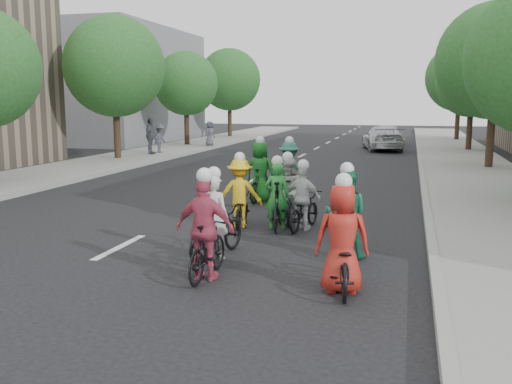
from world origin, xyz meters
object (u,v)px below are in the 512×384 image
at_px(cyclist_6, 288,197).
at_px(cyclist_7, 289,175).
at_px(cyclist_2, 240,199).
at_px(follow_car_lead, 383,138).
at_px(cyclist_8, 303,206).
at_px(cyclist_5, 278,202).
at_px(cyclist_4, 342,251).
at_px(cyclist_9, 260,178).
at_px(spectator_0, 160,139).
at_px(cyclist_0, 216,228).
at_px(cyclist_1, 346,221).
at_px(cyclist_3, 206,239).
at_px(follow_car_trail, 387,134).
at_px(spectator_2, 210,134).
at_px(spectator_1, 150,136).

bearing_deg(cyclist_6, cyclist_7, -90.40).
height_order(cyclist_2, follow_car_lead, cyclist_2).
bearing_deg(cyclist_8, cyclist_5, 21.06).
relative_size(cyclist_4, cyclist_9, 0.97).
bearing_deg(spectator_0, cyclist_2, -148.96).
distance_m(cyclist_4, follow_car_lead, 26.13).
relative_size(cyclist_0, cyclist_1, 1.08).
height_order(cyclist_3, cyclist_9, cyclist_9).
relative_size(cyclist_4, follow_car_lead, 0.38).
bearing_deg(cyclist_5, cyclist_3, 77.22).
bearing_deg(spectator_0, follow_car_lead, -59.08).
relative_size(cyclist_5, cyclist_6, 0.98).
bearing_deg(cyclist_5, spectator_0, -65.79).
height_order(cyclist_2, follow_car_trail, cyclist_2).
height_order(cyclist_3, follow_car_lead, cyclist_3).
height_order(cyclist_5, cyclist_6, cyclist_6).
bearing_deg(follow_car_trail, cyclist_5, 77.92).
bearing_deg(cyclist_4, cyclist_7, -81.42).
height_order(cyclist_7, cyclist_8, cyclist_7).
bearing_deg(spectator_2, cyclist_3, -141.60).
xyz_separation_m(cyclist_5, follow_car_lead, (1.29, 22.16, 0.09)).
distance_m(cyclist_6, cyclist_7, 3.24).
distance_m(cyclist_4, spectator_2, 26.83).
bearing_deg(cyclist_5, cyclist_4, 107.40).
height_order(cyclist_8, spectator_2, spectator_2).
relative_size(cyclist_3, cyclist_9, 0.97).
height_order(cyclist_5, cyclist_9, cyclist_9).
bearing_deg(cyclist_4, cyclist_1, -94.14).
distance_m(cyclist_1, spectator_2, 24.95).
xyz_separation_m(cyclist_4, cyclist_5, (-1.93, 3.96, -0.02)).
bearing_deg(cyclist_7, cyclist_8, 110.76).
bearing_deg(cyclist_6, cyclist_0, 67.62).
distance_m(follow_car_lead, spectator_0, 13.09).
distance_m(cyclist_8, spectator_2, 22.58).
xyz_separation_m(cyclist_6, cyclist_9, (-1.36, 2.57, 0.10)).
bearing_deg(cyclist_5, cyclist_7, -90.61).
relative_size(cyclist_1, spectator_2, 1.18).
xyz_separation_m(cyclist_1, cyclist_9, (-3.04, 5.29, 0.03)).
distance_m(cyclist_7, spectator_1, 14.45).
distance_m(cyclist_2, cyclist_6, 1.24).
bearing_deg(cyclist_5, cyclist_8, -179.22).
relative_size(cyclist_3, spectator_0, 1.22).
relative_size(cyclist_5, follow_car_trail, 0.48).
bearing_deg(follow_car_trail, cyclist_2, 76.08).
bearing_deg(cyclist_9, follow_car_trail, -89.23).
distance_m(cyclist_2, cyclist_7, 3.98).
xyz_separation_m(cyclist_8, spectator_1, (-10.74, 14.62, 0.55)).
distance_m(cyclist_3, cyclist_4, 2.22).
relative_size(cyclist_0, cyclist_9, 1.01).
xyz_separation_m(cyclist_8, spectator_0, (-10.60, 15.47, 0.36)).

